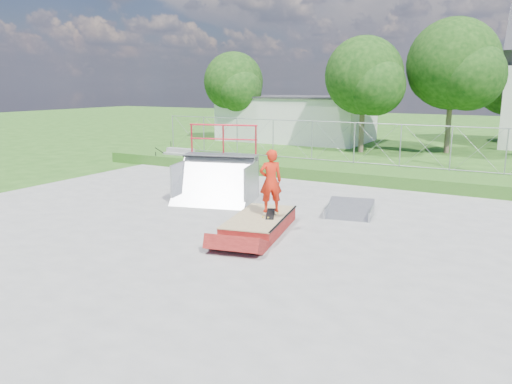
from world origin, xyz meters
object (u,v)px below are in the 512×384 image
quarter_pipe (214,165)px  flat_bank_ramp (349,210)px  skater (271,184)px  grind_box (259,224)px

quarter_pipe → flat_bank_ramp: size_ratio=1.77×
quarter_pipe → skater: 3.83m
quarter_pipe → skater: quarter_pipe is taller
grind_box → flat_bank_ramp: grind_box is taller
quarter_pipe → grind_box: bearing=-52.8°
quarter_pipe → skater: size_ratio=1.50×
grind_box → quarter_pipe: bearing=130.9°
quarter_pipe → skater: bearing=-48.5°
flat_bank_ramp → quarter_pipe: bearing=174.0°
skater → grind_box: bearing=-4.6°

